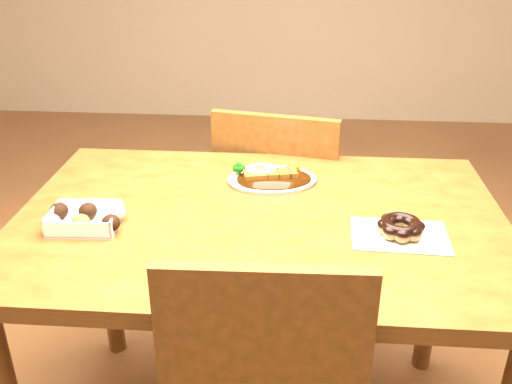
# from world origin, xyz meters

# --- Properties ---
(table) EXTENTS (1.20, 0.80, 0.75)m
(table) POSITION_xyz_m (0.00, 0.00, 0.65)
(table) COLOR #533010
(table) RESTS_ON ground
(chair_far) EXTENTS (0.49, 0.49, 0.87)m
(chair_far) POSITION_xyz_m (0.04, 0.54, 0.48)
(chair_far) COLOR #533010
(chair_far) RESTS_ON ground
(katsu_curry_plate) EXTENTS (0.26, 0.21, 0.05)m
(katsu_curry_plate) POSITION_xyz_m (0.01, 0.20, 0.76)
(katsu_curry_plate) COLOR white
(katsu_curry_plate) RESTS_ON table
(donut_box) EXTENTS (0.19, 0.13, 0.04)m
(donut_box) POSITION_xyz_m (-0.41, -0.09, 0.77)
(donut_box) COLOR white
(donut_box) RESTS_ON table
(pon_de_ring) EXTENTS (0.22, 0.16, 0.04)m
(pon_de_ring) POSITION_xyz_m (0.33, -0.08, 0.77)
(pon_de_ring) COLOR silver
(pon_de_ring) RESTS_ON table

